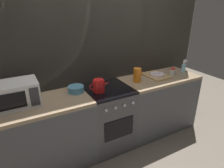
{
  "coord_description": "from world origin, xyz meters",
  "views": [
    {
      "loc": [
        -1.09,
        -2.09,
        1.94
      ],
      "look_at": [
        0.06,
        0.0,
        0.95
      ],
      "focal_mm": 31.19,
      "sensor_mm": 36.0,
      "label": 1
    }
  ],
  "objects": [
    {
      "name": "mixing_bowl",
      "position": [
        -0.41,
        0.09,
        0.94
      ],
      "size": [
        0.2,
        0.2,
        0.08
      ],
      "primitive_type": "cylinder",
      "color": "teal",
      "rests_on": "counter_left"
    },
    {
      "name": "ground_plane",
      "position": [
        0.0,
        0.0,
        0.0
      ],
      "size": [
        8.0,
        8.0,
        0.0
      ],
      "primitive_type": "plane",
      "color": "#6B6054"
    },
    {
      "name": "spray_bottle",
      "position": [
        1.39,
        0.0,
        0.98
      ],
      "size": [
        0.08,
        0.06,
        0.2
      ],
      "color": "#8CCCE5",
      "rests_on": "counter_right"
    },
    {
      "name": "back_wall",
      "position": [
        0.0,
        0.32,
        1.2
      ],
      "size": [
        3.6,
        0.05,
        2.4
      ],
      "color": "#A39989",
      "rests_on": "ground_plane"
    },
    {
      "name": "pitcher",
      "position": [
        0.48,
        0.01,
        1.0
      ],
      "size": [
        0.16,
        0.11,
        0.2
      ],
      "color": "orange",
      "rests_on": "counter_right"
    },
    {
      "name": "microwave",
      "position": [
        -1.08,
        0.08,
        1.04
      ],
      "size": [
        0.46,
        0.35,
        0.27
      ],
      "color": "white",
      "rests_on": "counter_left"
    },
    {
      "name": "stove_unit",
      "position": [
        -0.0,
        -0.0,
        0.45
      ],
      "size": [
        0.6,
        0.63,
        0.9
      ],
      "color": "#4C4C51",
      "rests_on": "ground_plane"
    },
    {
      "name": "spice_jar",
      "position": [
        1.15,
        -0.01,
        0.95
      ],
      "size": [
        0.08,
        0.08,
        0.1
      ],
      "color": "silver",
      "rests_on": "counter_right"
    },
    {
      "name": "dish_pile",
      "position": [
        0.87,
        0.05,
        0.92
      ],
      "size": [
        0.3,
        0.4,
        0.06
      ],
      "color": "tan",
      "rests_on": "counter_right"
    },
    {
      "name": "kettle",
      "position": [
        -0.15,
        -0.03,
        0.98
      ],
      "size": [
        0.28,
        0.15,
        0.17
      ],
      "color": "red",
      "rests_on": "stove_unit"
    },
    {
      "name": "counter_right",
      "position": [
        0.9,
        0.0,
        0.45
      ],
      "size": [
        1.2,
        0.6,
        0.9
      ],
      "color": "#515459",
      "rests_on": "ground_plane"
    },
    {
      "name": "counter_left",
      "position": [
        -0.9,
        0.0,
        0.45
      ],
      "size": [
        1.2,
        0.6,
        0.9
      ],
      "color": "#515459",
      "rests_on": "ground_plane"
    }
  ]
}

